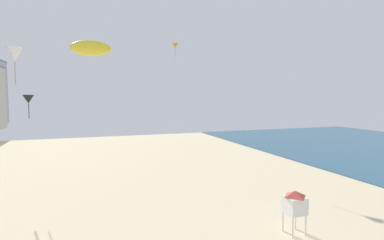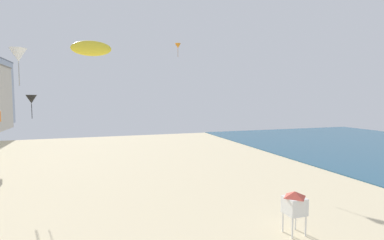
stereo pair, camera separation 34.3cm
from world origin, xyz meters
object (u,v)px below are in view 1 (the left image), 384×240
Objects in this scene: kite_white_delta at (14,55)px; kite_yellow_parafoil at (91,48)px; kite_orange_delta at (175,46)px; lifeguard_stand at (295,203)px; kite_black_delta at (28,99)px.

kite_yellow_parafoil is at bearing -64.66° from kite_white_delta.
kite_white_delta is at bearing 115.34° from kite_yellow_parafoil.
kite_orange_delta is (18.34, 4.64, 2.64)m from kite_white_delta.
kite_white_delta is at bearing 132.27° from lifeguard_stand.
lifeguard_stand is 1.03× the size of kite_yellow_parafoil.
lifeguard_stand is at bearing -90.54° from kite_orange_delta.
lifeguard_stand is 1.41× the size of kite_orange_delta.
kite_orange_delta is 22.93m from kite_yellow_parafoil.
kite_black_delta is 20.52m from kite_orange_delta.
kite_black_delta is at bearing -70.18° from kite_white_delta.
lifeguard_stand is 1.21× the size of kite_black_delta.
kite_white_delta reaches higher than kite_yellow_parafoil.
kite_orange_delta reaches higher than kite_yellow_parafoil.
kite_white_delta is 1.82× the size of kite_black_delta.
kite_black_delta is at bearing 118.33° from kite_yellow_parafoil.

